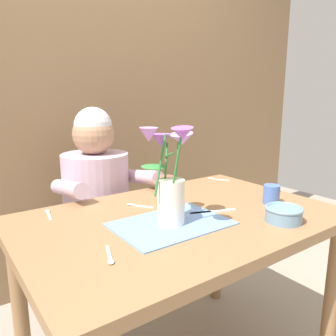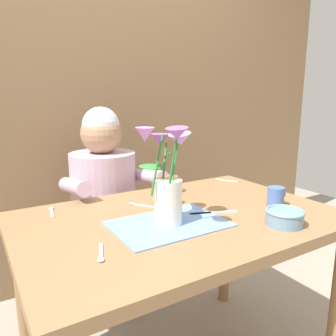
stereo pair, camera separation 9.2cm
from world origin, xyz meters
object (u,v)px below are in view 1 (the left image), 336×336
Objects in this scene: ceramic_bowl at (284,214)px; ceramic_mug at (166,196)px; seated_person at (98,217)px; flower_vase at (170,179)px; dinner_knife at (213,212)px; coffee_cup at (167,184)px; tea_cup at (272,194)px.

ceramic_bowl is 1.46× the size of ceramic_mug.
flower_vase is (-0.01, -0.67, 0.34)m from seated_person.
ceramic_bowl is at bearing -38.23° from dinner_knife.
flower_vase is 2.63× the size of ceramic_bowl.
flower_vase is 0.42m from coffee_cup.
flower_vase is at bearing 148.22° from ceramic_bowl.
seated_person reaches higher than ceramic_mug.
seated_person is 0.45m from coffee_cup.
flower_vase is at bearing -159.36° from dinner_knife.
dinner_knife is 2.04× the size of ceramic_mug.
tea_cup is (0.28, -0.06, 0.04)m from dinner_knife.
dinner_knife is 0.33m from coffee_cup.
ceramic_bowl is at bearing -68.56° from seated_person.
coffee_cup is at bearing -57.47° from seated_person.
coffee_cup is (0.21, -0.33, 0.22)m from seated_person.
ceramic_mug is (0.10, -0.48, 0.22)m from seated_person.
dinner_knife is (0.20, -0.66, 0.18)m from seated_person.
coffee_cup is at bearing 54.02° from ceramic_mug.
flower_vase is 0.51m from tea_cup.
seated_person is at bearing 122.06° from coffee_cup.
ceramic_bowl is 0.72× the size of dinner_knife.
ceramic_mug is at bearing 146.84° from tea_cup.
coffee_cup is at bearing 56.19° from flower_vase.
ceramic_mug is at bearing 57.98° from flower_vase.
tea_cup reaches higher than ceramic_bowl.
seated_person is 0.90m from tea_cup.
dinner_knife is 2.04× the size of tea_cup.
tea_cup is at bearing -33.16° from ceramic_mug.
seated_person is 3.18× the size of flower_vase.
dinner_knife is (-0.14, 0.22, -0.03)m from ceramic_bowl.
ceramic_bowl is (0.34, -0.88, 0.21)m from seated_person.
dinner_knife is 2.04× the size of coffee_cup.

